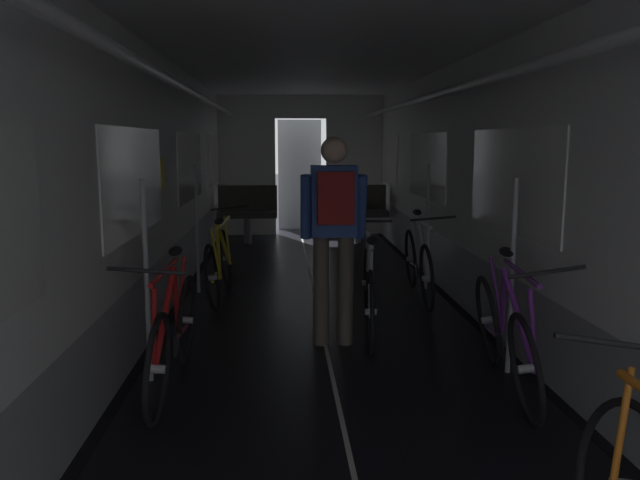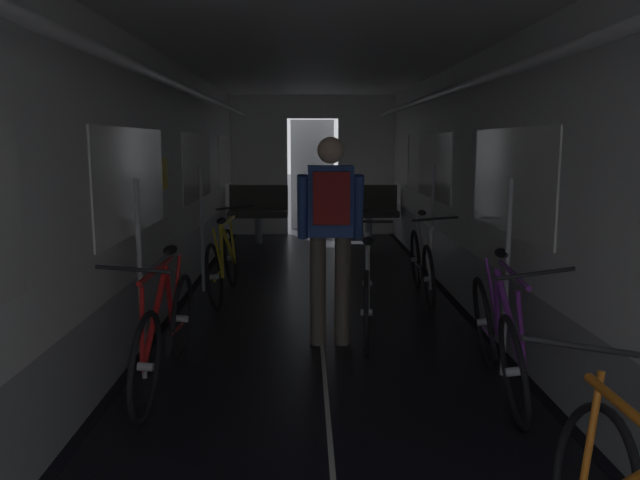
{
  "view_description": "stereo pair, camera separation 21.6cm",
  "coord_description": "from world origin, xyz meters",
  "px_view_note": "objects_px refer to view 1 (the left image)",
  "views": [
    {
      "loc": [
        -0.35,
        -2.14,
        1.65
      ],
      "look_at": [
        0.0,
        3.51,
        0.76
      ],
      "focal_mm": 35.25,
      "sensor_mm": 36.0,
      "label": 1
    },
    {
      "loc": [
        -0.13,
        -2.15,
        1.65
      ],
      "look_at": [
        0.0,
        3.51,
        0.76
      ],
      "focal_mm": 35.25,
      "sensor_mm": 36.0,
      "label": 2
    }
  ],
  "objects_px": {
    "person_cyclist_aisle": "(334,222)",
    "bicycle_white": "(418,263)",
    "bicycle_purple": "(505,334)",
    "bench_seat_far_right": "(357,208)",
    "bicycle_silver_in_aisle": "(369,291)",
    "bicycle_yellow": "(220,263)",
    "bicycle_red": "(173,334)",
    "bench_seat_far_left": "(247,209)"
  },
  "relations": [
    {
      "from": "bicycle_white",
      "to": "bicycle_red",
      "type": "height_order",
      "value": "same"
    },
    {
      "from": "bicycle_yellow",
      "to": "person_cyclist_aisle",
      "type": "bearing_deg",
      "value": -56.38
    },
    {
      "from": "bench_seat_far_right",
      "to": "bicycle_yellow",
      "type": "relative_size",
      "value": 0.58
    },
    {
      "from": "bicycle_white",
      "to": "person_cyclist_aisle",
      "type": "xyz_separation_m",
      "value": [
        -1.02,
        -1.47,
        0.63
      ]
    },
    {
      "from": "bicycle_yellow",
      "to": "person_cyclist_aisle",
      "type": "xyz_separation_m",
      "value": [
        1.07,
        -1.61,
        0.63
      ]
    },
    {
      "from": "bicycle_purple",
      "to": "bicycle_white",
      "type": "distance_m",
      "value": 2.47
    },
    {
      "from": "bicycle_purple",
      "to": "bicycle_white",
      "type": "relative_size",
      "value": 1.0
    },
    {
      "from": "person_cyclist_aisle",
      "to": "bicycle_white",
      "type": "bearing_deg",
      "value": 55.33
    },
    {
      "from": "bench_seat_far_left",
      "to": "bicycle_yellow",
      "type": "xyz_separation_m",
      "value": [
        -0.1,
        -3.66,
        -0.19
      ]
    },
    {
      "from": "bicycle_white",
      "to": "bicycle_red",
      "type": "bearing_deg",
      "value": -132.71
    },
    {
      "from": "bench_seat_far_left",
      "to": "bicycle_yellow",
      "type": "distance_m",
      "value": 3.67
    },
    {
      "from": "bicycle_purple",
      "to": "bench_seat_far_right",
      "type": "bearing_deg",
      "value": 92.16
    },
    {
      "from": "bench_seat_far_left",
      "to": "bicycle_red",
      "type": "relative_size",
      "value": 0.58
    },
    {
      "from": "bicycle_silver_in_aisle",
      "to": "bicycle_yellow",
      "type": "bearing_deg",
      "value": 136.05
    },
    {
      "from": "bench_seat_far_left",
      "to": "person_cyclist_aisle",
      "type": "relative_size",
      "value": 0.58
    },
    {
      "from": "bicycle_yellow",
      "to": "bicycle_white",
      "type": "height_order",
      "value": "bicycle_yellow"
    },
    {
      "from": "bench_seat_far_right",
      "to": "bicycle_silver_in_aisle",
      "type": "distance_m",
      "value": 5.04
    },
    {
      "from": "bench_seat_far_left",
      "to": "bicycle_yellow",
      "type": "height_order",
      "value": "same"
    },
    {
      "from": "bicycle_white",
      "to": "bicycle_red",
      "type": "distance_m",
      "value": 3.19
    },
    {
      "from": "bicycle_white",
      "to": "person_cyclist_aisle",
      "type": "relative_size",
      "value": 1.0
    },
    {
      "from": "person_cyclist_aisle",
      "to": "bicycle_purple",
      "type": "bearing_deg",
      "value": -42.9
    },
    {
      "from": "bicycle_red",
      "to": "person_cyclist_aisle",
      "type": "xyz_separation_m",
      "value": [
        1.14,
        0.87,
        0.63
      ]
    },
    {
      "from": "bicycle_purple",
      "to": "bicycle_red",
      "type": "xyz_separation_m",
      "value": [
        -2.21,
        0.12,
        0.0
      ]
    },
    {
      "from": "bicycle_silver_in_aisle",
      "to": "bicycle_red",
      "type": "bearing_deg",
      "value": -142.28
    },
    {
      "from": "bench_seat_far_right",
      "to": "bicycle_red",
      "type": "bearing_deg",
      "value": -107.8
    },
    {
      "from": "bicycle_yellow",
      "to": "bicycle_white",
      "type": "relative_size",
      "value": 1.0
    },
    {
      "from": "bicycle_white",
      "to": "person_cyclist_aisle",
      "type": "bearing_deg",
      "value": -124.67
    },
    {
      "from": "bicycle_red",
      "to": "person_cyclist_aisle",
      "type": "height_order",
      "value": "person_cyclist_aisle"
    },
    {
      "from": "bicycle_purple",
      "to": "person_cyclist_aisle",
      "type": "bearing_deg",
      "value": 137.1
    },
    {
      "from": "bicycle_yellow",
      "to": "bicycle_white",
      "type": "bearing_deg",
      "value": -3.82
    },
    {
      "from": "bench_seat_far_left",
      "to": "bench_seat_far_right",
      "type": "xyz_separation_m",
      "value": [
        1.8,
        0.0,
        0.0
      ]
    },
    {
      "from": "bench_seat_far_left",
      "to": "person_cyclist_aisle",
      "type": "distance_m",
      "value": 5.38
    },
    {
      "from": "bench_seat_far_left",
      "to": "bicycle_white",
      "type": "relative_size",
      "value": 0.58
    },
    {
      "from": "person_cyclist_aisle",
      "to": "bicycle_silver_in_aisle",
      "type": "relative_size",
      "value": 1.0
    },
    {
      "from": "bicycle_purple",
      "to": "person_cyclist_aisle",
      "type": "xyz_separation_m",
      "value": [
        -1.07,
        0.99,
        0.64
      ]
    },
    {
      "from": "bicycle_purple",
      "to": "bicycle_white",
      "type": "xyz_separation_m",
      "value": [
        -0.05,
        2.47,
        0.0
      ]
    },
    {
      "from": "bench_seat_far_right",
      "to": "person_cyclist_aisle",
      "type": "xyz_separation_m",
      "value": [
        -0.83,
        -5.28,
        0.45
      ]
    },
    {
      "from": "bicycle_yellow",
      "to": "bench_seat_far_left",
      "type": "bearing_deg",
      "value": 88.38
    },
    {
      "from": "bicycle_purple",
      "to": "bicycle_yellow",
      "type": "bearing_deg",
      "value": 129.4
    },
    {
      "from": "bench_seat_far_left",
      "to": "bench_seat_far_right",
      "type": "height_order",
      "value": "same"
    },
    {
      "from": "bench_seat_far_left",
      "to": "bicycle_purple",
      "type": "distance_m",
      "value": 6.59
    },
    {
      "from": "bicycle_yellow",
      "to": "person_cyclist_aisle",
      "type": "height_order",
      "value": "person_cyclist_aisle"
    }
  ]
}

